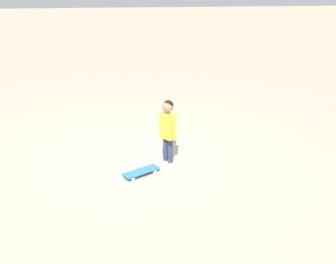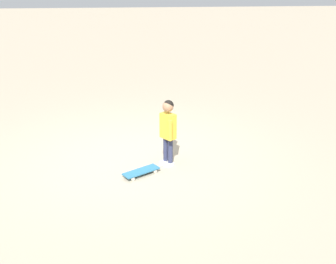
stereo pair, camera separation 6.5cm
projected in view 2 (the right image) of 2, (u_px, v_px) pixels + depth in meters
The scene contains 3 objects.
ground_plane at pixel (133, 159), 7.06m from camera, with size 50.00×50.00×0.00m, color tan.
child_person at pixel (168, 126), 6.64m from camera, with size 0.40×0.27×1.06m.
skateboard at pixel (141, 171), 6.52m from camera, with size 0.47×0.59×0.07m.
Camera 2 is at (-6.42, -0.06, 3.01)m, focal length 46.30 mm.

